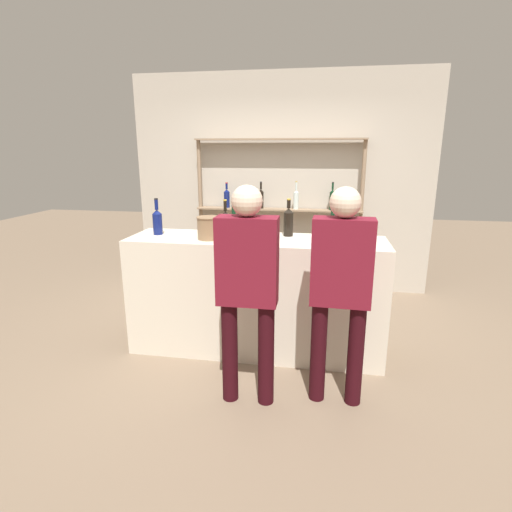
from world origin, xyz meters
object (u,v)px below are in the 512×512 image
object	(u,v)px
customer_center	(247,281)
counter_bottle_0	(157,221)
counter_bottle_3	(225,223)
counter_bottle_4	(288,221)
customer_right	(341,282)
counter_bottle_2	(332,229)
ice_bucket	(209,228)
counter_bottle_1	(234,226)

from	to	relation	value
customer_center	counter_bottle_0	bearing A→B (deg)	49.79
customer_center	counter_bottle_3	bearing A→B (deg)	22.97
counter_bottle_4	customer_right	world-z (taller)	customer_right
counter_bottle_2	ice_bucket	world-z (taller)	counter_bottle_2
counter_bottle_1	counter_bottle_2	world-z (taller)	counter_bottle_1
counter_bottle_3	ice_bucket	xyz separation A→B (m)	(-0.13, -0.10, -0.03)
counter_bottle_3	ice_bucket	size ratio (longest dim) A/B	1.61
counter_bottle_0	counter_bottle_1	world-z (taller)	counter_bottle_0
ice_bucket	counter_bottle_4	bearing A→B (deg)	20.24
counter_bottle_1	customer_center	xyz separation A→B (m)	(0.26, -0.72, -0.25)
counter_bottle_0	counter_bottle_4	bearing A→B (deg)	6.40
counter_bottle_0	ice_bucket	xyz separation A→B (m)	(0.52, -0.12, -0.03)
counter_bottle_0	counter_bottle_3	size ratio (longest dim) A/B	0.99
counter_bottle_1	customer_right	world-z (taller)	customer_right
counter_bottle_0	customer_center	distance (m)	1.34
counter_bottle_3	customer_center	distance (m)	0.94
counter_bottle_3	customer_center	xyz separation A→B (m)	(0.36, -0.83, -0.25)
ice_bucket	customer_center	distance (m)	0.90
counter_bottle_1	counter_bottle_3	bearing A→B (deg)	132.52
counter_bottle_2	counter_bottle_1	bearing A→B (deg)	-178.41
customer_right	customer_center	xyz separation A→B (m)	(-0.65, -0.11, 0.01)
counter_bottle_3	ice_bucket	bearing A→B (deg)	-141.62
counter_bottle_1	customer_right	size ratio (longest dim) A/B	0.21
counter_bottle_4	customer_center	world-z (taller)	customer_center
customer_center	counter_bottle_2	bearing A→B (deg)	-38.48
counter_bottle_2	customer_right	bearing A→B (deg)	-84.25
counter_bottle_2	counter_bottle_4	bearing A→B (deg)	148.59
customer_right	counter_bottle_0	bearing A→B (deg)	68.09
counter_bottle_3	ice_bucket	world-z (taller)	counter_bottle_3
counter_bottle_4	counter_bottle_2	bearing A→B (deg)	-31.41
counter_bottle_1	counter_bottle_4	bearing A→B (deg)	29.97
counter_bottle_1	customer_center	bearing A→B (deg)	-70.37
counter_bottle_3	counter_bottle_4	distance (m)	0.57
counter_bottle_1	counter_bottle_3	world-z (taller)	counter_bottle_3
customer_right	customer_center	distance (m)	0.65
counter_bottle_4	customer_right	distance (m)	1.02
counter_bottle_0	customer_right	distance (m)	1.83
counter_bottle_0	customer_right	xyz separation A→B (m)	(1.66, -0.74, -0.25)
counter_bottle_4	customer_right	size ratio (longest dim) A/B	0.21
counter_bottle_1	counter_bottle_2	distance (m)	0.84
counter_bottle_3	counter_bottle_4	size ratio (longest dim) A/B	1.00
customer_center	counter_bottle_4	bearing A→B (deg)	-11.60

